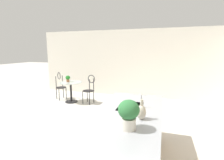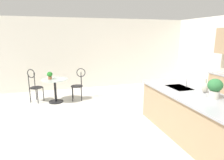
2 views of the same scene
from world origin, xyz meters
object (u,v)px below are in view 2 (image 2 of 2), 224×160
at_px(bistro_table, 55,88).
at_px(chair_near_window, 34,84).
at_px(chair_by_island, 78,83).
at_px(potted_plant_counter_near, 215,87).
at_px(potted_plant_on_table, 50,75).
at_px(vase_on_counter, 205,87).

relative_size(bistro_table, chair_near_window, 0.77).
height_order(bistro_table, chair_by_island, chair_by_island).
xyz_separation_m(chair_by_island, potted_plant_counter_near, (3.37, 2.10, 0.56)).
bearing_deg(potted_plant_on_table, chair_near_window, -113.78).
bearing_deg(bistro_table, potted_plant_counter_near, 40.19).
relative_size(bistro_table, potted_plant_on_table, 3.43).
height_order(chair_by_island, potted_plant_counter_near, potted_plant_counter_near).
bearing_deg(chair_by_island, vase_on_counter, 36.14).
xyz_separation_m(bistro_table, chair_by_island, (-0.03, 0.73, 0.13)).
relative_size(chair_by_island, potted_plant_on_table, 4.47).
bearing_deg(chair_near_window, bistro_table, 67.61).
bearing_deg(vase_on_counter, potted_plant_on_table, -134.70).
xyz_separation_m(chair_near_window, potted_plant_on_table, (0.21, 0.48, 0.30)).
relative_size(potted_plant_counter_near, vase_on_counter, 1.29).
bearing_deg(potted_plant_counter_near, potted_plant_on_table, -138.85).
relative_size(chair_near_window, potted_plant_counter_near, 2.81).
height_order(chair_near_window, chair_by_island, same).
xyz_separation_m(potted_plant_on_table, potted_plant_counter_near, (3.39, 2.96, 0.26)).
relative_size(chair_near_window, chair_by_island, 1.00).
xyz_separation_m(bistro_table, vase_on_counter, (2.99, 2.93, 0.58)).
relative_size(bistro_table, potted_plant_counter_near, 2.16).
distance_m(bistro_table, vase_on_counter, 4.23).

